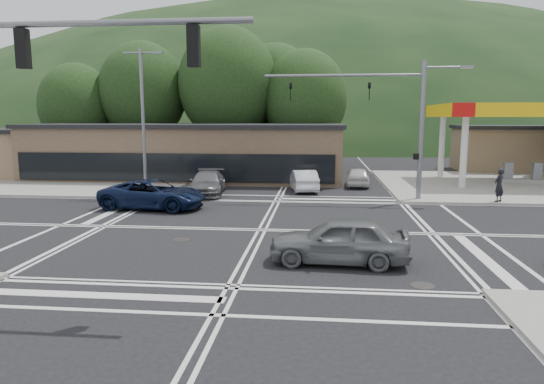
# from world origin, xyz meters

# --- Properties ---
(ground) EXTENTS (120.00, 120.00, 0.00)m
(ground) POSITION_xyz_m (0.00, 0.00, 0.00)
(ground) COLOR black
(ground) RESTS_ON ground
(sidewalk_ne) EXTENTS (16.00, 16.00, 0.15)m
(sidewalk_ne) POSITION_xyz_m (15.00, 15.00, 0.07)
(sidewalk_ne) COLOR gray
(sidewalk_ne) RESTS_ON ground
(sidewalk_nw) EXTENTS (16.00, 16.00, 0.15)m
(sidewalk_nw) POSITION_xyz_m (-15.00, 15.00, 0.07)
(sidewalk_nw) COLOR gray
(sidewalk_nw) RESTS_ON ground
(gas_station_canopy) EXTENTS (12.32, 8.34, 5.75)m
(gas_station_canopy) POSITION_xyz_m (16.99, 15.99, 5.04)
(gas_station_canopy) COLOR silver
(gas_station_canopy) RESTS_ON ground
(convenience_store) EXTENTS (10.00, 6.00, 3.80)m
(convenience_store) POSITION_xyz_m (20.00, 25.00, 1.90)
(convenience_store) COLOR #846B4F
(convenience_store) RESTS_ON ground
(commercial_row) EXTENTS (24.00, 8.00, 4.00)m
(commercial_row) POSITION_xyz_m (-8.00, 17.00, 2.00)
(commercial_row) COLOR brown
(commercial_row) RESTS_ON ground
(hill_north) EXTENTS (252.00, 126.00, 140.00)m
(hill_north) POSITION_xyz_m (0.00, 90.00, 0.00)
(hill_north) COLOR black
(hill_north) RESTS_ON ground
(tree_n_a) EXTENTS (8.00, 8.00, 11.75)m
(tree_n_a) POSITION_xyz_m (-14.00, 24.00, 7.14)
(tree_n_a) COLOR #382619
(tree_n_a) RESTS_ON ground
(tree_n_b) EXTENTS (9.00, 9.00, 12.98)m
(tree_n_b) POSITION_xyz_m (-6.00, 24.00, 7.79)
(tree_n_b) COLOR #382619
(tree_n_b) RESTS_ON ground
(tree_n_c) EXTENTS (7.60, 7.60, 10.87)m
(tree_n_c) POSITION_xyz_m (1.00, 24.00, 6.49)
(tree_n_c) COLOR #382619
(tree_n_c) RESTS_ON ground
(tree_n_d) EXTENTS (6.80, 6.80, 9.76)m
(tree_n_d) POSITION_xyz_m (-20.00, 23.00, 5.84)
(tree_n_d) COLOR #382619
(tree_n_d) RESTS_ON ground
(tree_n_e) EXTENTS (8.40, 8.40, 11.98)m
(tree_n_e) POSITION_xyz_m (-2.00, 28.00, 7.14)
(tree_n_e) COLOR #382619
(tree_n_e) RESTS_ON ground
(streetlight_nw) EXTENTS (2.50, 0.25, 9.00)m
(streetlight_nw) POSITION_xyz_m (-8.44, 9.00, 5.05)
(streetlight_nw) COLOR slate
(streetlight_nw) RESTS_ON ground
(signal_mast_ne) EXTENTS (11.65, 0.30, 8.00)m
(signal_mast_ne) POSITION_xyz_m (6.95, 8.20, 5.07)
(signal_mast_ne) COLOR slate
(signal_mast_ne) RESTS_ON ground
(car_blue_west) EXTENTS (5.79, 3.09, 1.55)m
(car_blue_west) POSITION_xyz_m (-6.38, 4.35, 0.77)
(car_blue_west) COLOR #0B1633
(car_blue_west) RESTS_ON ground
(car_grey_center) EXTENTS (4.74, 2.10, 1.59)m
(car_grey_center) POSITION_xyz_m (3.14, -4.50, 0.79)
(car_grey_center) COLOR slate
(car_grey_center) RESTS_ON ground
(car_queue_a) EXTENTS (2.20, 4.47, 1.41)m
(car_queue_a) POSITION_xyz_m (1.39, 11.44, 0.71)
(car_queue_a) COLOR silver
(car_queue_a) RESTS_ON ground
(car_queue_b) EXTENTS (1.86, 4.03, 1.34)m
(car_queue_b) POSITION_xyz_m (5.16, 14.00, 0.67)
(car_queue_b) COLOR silver
(car_queue_b) RESTS_ON ground
(car_northbound) EXTENTS (2.58, 5.22, 1.46)m
(car_northbound) POSITION_xyz_m (-4.59, 9.29, 0.73)
(car_northbound) COLOR #5B5C60
(car_northbound) RESTS_ON ground
(pedestrian) EXTENTS (0.80, 0.79, 1.87)m
(pedestrian) POSITION_xyz_m (12.43, 7.50, 1.08)
(pedestrian) COLOR black
(pedestrian) RESTS_ON sidewalk_ne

